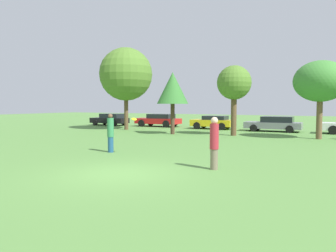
# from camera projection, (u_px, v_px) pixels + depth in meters

# --- Properties ---
(ground_plane) EXTENTS (120.00, 120.00, 0.00)m
(ground_plane) POSITION_uv_depth(u_px,v_px,m) (120.00, 174.00, 10.78)
(ground_plane) COLOR #54843D
(person_thrower) EXTENTS (0.31, 0.31, 1.84)m
(person_thrower) POSITION_uv_depth(u_px,v_px,m) (111.00, 133.00, 15.50)
(person_thrower) COLOR navy
(person_thrower) RESTS_ON ground
(person_catcher) EXTENTS (0.31, 0.31, 1.85)m
(person_catcher) POSITION_uv_depth(u_px,v_px,m) (214.00, 142.00, 11.40)
(person_catcher) COLOR #726651
(person_catcher) RESTS_ON ground
(frisbee) EXTENTS (0.25, 0.24, 0.15)m
(frisbee) POSITION_uv_depth(u_px,v_px,m) (134.00, 119.00, 14.63)
(frisbee) COLOR yellow
(tree_0) EXTENTS (4.73, 4.73, 7.33)m
(tree_0) POSITION_uv_depth(u_px,v_px,m) (126.00, 74.00, 29.08)
(tree_0) COLOR brown
(tree_0) RESTS_ON ground
(tree_1) EXTENTS (2.41, 2.41, 4.73)m
(tree_1) POSITION_uv_depth(u_px,v_px,m) (173.00, 88.00, 24.76)
(tree_1) COLOR #473323
(tree_1) RESTS_ON ground
(tree_2) EXTENTS (2.49, 2.49, 5.11)m
(tree_2) POSITION_uv_depth(u_px,v_px,m) (234.00, 84.00, 23.61)
(tree_2) COLOR brown
(tree_2) RESTS_ON ground
(tree_3) EXTENTS (3.42, 3.42, 5.14)m
(tree_3) POSITION_uv_depth(u_px,v_px,m) (320.00, 82.00, 21.22)
(tree_3) COLOR brown
(tree_3) RESTS_ON ground
(parked_car_black) EXTENTS (4.17, 1.90, 1.27)m
(parked_car_black) POSITION_uv_depth(u_px,v_px,m) (110.00, 119.00, 35.38)
(parked_car_black) COLOR black
(parked_car_black) RESTS_ON ground
(parked_car_red) EXTENTS (4.59, 2.17, 1.30)m
(parked_car_red) POSITION_uv_depth(u_px,v_px,m) (159.00, 120.00, 33.32)
(parked_car_red) COLOR red
(parked_car_red) RESTS_ON ground
(parked_car_yellow) EXTENTS (3.85, 2.02, 1.23)m
(parked_car_yellow) POSITION_uv_depth(u_px,v_px,m) (213.00, 122.00, 30.07)
(parked_car_yellow) COLOR gold
(parked_car_yellow) RESTS_ON ground
(parked_car_grey) EXTENTS (4.62, 2.07, 1.27)m
(parked_car_grey) POSITION_uv_depth(u_px,v_px,m) (274.00, 124.00, 27.34)
(parked_car_grey) COLOR slate
(parked_car_grey) RESTS_ON ground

